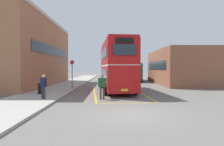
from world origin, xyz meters
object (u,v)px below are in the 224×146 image
pedestrian_waiting_near (43,85)px  litter_bin (41,88)px  bus_stop_sign (72,72)px  pedestrian_boarding (102,85)px  double_decker_bus (116,65)px  single_deck_bus (133,71)px

pedestrian_waiting_near → litter_bin: (-1.07, 2.60, -0.49)m
bus_stop_sign → pedestrian_waiting_near: bearing=-96.2°
pedestrian_boarding → pedestrian_waiting_near: size_ratio=1.08×
double_decker_bus → litter_bin: (-6.23, -3.15, -1.90)m
double_decker_bus → pedestrian_boarding: 5.46m
pedestrian_boarding → bus_stop_sign: size_ratio=0.63×
double_decker_bus → single_deck_bus: bearing=77.6°
double_decker_bus → single_deck_bus: size_ratio=1.12×
pedestrian_waiting_near → double_decker_bus: bearing=48.1°
pedestrian_boarding → litter_bin: (-5.08, 1.99, -0.45)m
single_deck_bus → pedestrian_waiting_near: 22.14m
single_deck_bus → pedestrian_boarding: 20.36m
double_decker_bus → pedestrian_waiting_near: 7.86m
double_decker_bus → pedestrian_boarding: bearing=-102.7°
double_decker_bus → pedestrian_waiting_near: size_ratio=5.91×
double_decker_bus → pedestrian_waiting_near: double_decker_bus is taller
single_deck_bus → pedestrian_waiting_near: (-8.41, -20.48, -0.54)m
litter_bin → bus_stop_sign: 4.58m
double_decker_bus → single_deck_bus: 15.11m
single_deck_bus → double_decker_bus: bearing=-102.4°
single_deck_bus → bus_stop_sign: bearing=-119.0°
double_decker_bus → pedestrian_boarding: (-1.16, -5.14, -1.45)m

